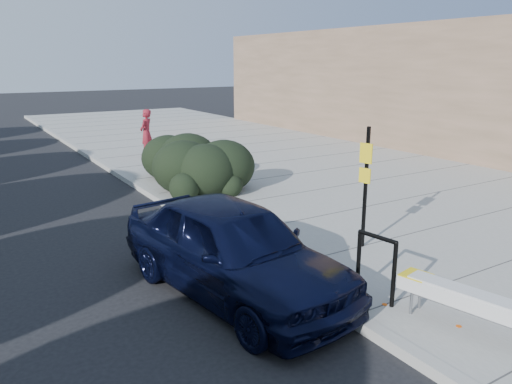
% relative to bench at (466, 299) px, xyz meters
% --- Properties ---
extents(ground, '(120.00, 120.00, 0.00)m').
position_rel_bench_xyz_m(ground, '(-0.99, 3.07, -0.60)').
color(ground, black).
rests_on(ground, ground).
extents(sidewalk_near, '(11.20, 50.00, 0.15)m').
position_rel_bench_xyz_m(sidewalk_near, '(4.61, 8.07, -0.53)').
color(sidewalk_near, gray).
rests_on(sidewalk_near, ground).
extents(curb_near, '(0.22, 50.00, 0.17)m').
position_rel_bench_xyz_m(curb_near, '(-0.99, 8.07, -0.52)').
color(curb_near, '#9E9E99').
rests_on(curb_near, ground).
extents(bench, '(0.78, 1.94, 0.57)m').
position_rel_bench_xyz_m(bench, '(0.00, 0.00, 0.00)').
color(bench, gray).
rests_on(bench, sidewalk_near).
extents(bike_rack, '(0.16, 0.71, 1.05)m').
position_rel_bench_xyz_m(bike_rack, '(-0.39, 1.30, 0.18)').
color(bike_rack, black).
rests_on(bike_rack, sidewalk_near).
extents(sign_post, '(0.11, 0.27, 2.38)m').
position_rel_bench_xyz_m(sign_post, '(1.04, 3.07, 0.91)').
color(sign_post, black).
rests_on(sign_post, sidewalk_near).
extents(hedge, '(3.20, 4.97, 1.72)m').
position_rel_bench_xyz_m(hedge, '(0.51, 10.07, 0.41)').
color(hedge, black).
rests_on(hedge, sidewalk_near).
extents(sedan_navy, '(2.48, 4.86, 1.58)m').
position_rel_bench_xyz_m(sedan_navy, '(-1.99, 2.87, 0.19)').
color(sedan_navy, black).
rests_on(sedan_navy, ground).
extents(pedestrian, '(0.77, 0.77, 1.81)m').
position_rel_bench_xyz_m(pedestrian, '(0.79, 14.52, 0.45)').
color(pedestrian, maroon).
rests_on(pedestrian, sidewalk_near).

